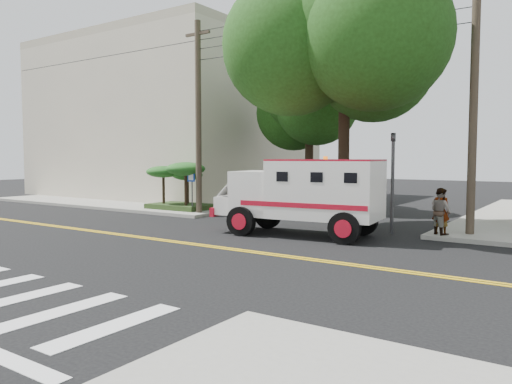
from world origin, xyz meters
The scene contains 13 objects.
ground centered at (0.00, 0.00, 0.00)m, with size 100.00×100.00×0.00m, color black.
sidewalk_nw centered at (-13.50, 13.50, 0.07)m, with size 17.00×17.00×0.15m, color gray.
building_left centered at (-15.50, 15.00, 5.15)m, with size 16.00×14.00×10.00m, color beige.
utility_pole_left centered at (-5.60, 6.00, 4.50)m, with size 0.28×0.28×9.00m, color #382D23.
utility_pole_right centered at (6.30, 6.20, 4.50)m, with size 0.28×0.28×9.00m, color #382D23.
tree_main centered at (1.94, 6.21, 7.20)m, with size 6.08×5.70×9.85m.
tree_left centered at (-2.68, 11.79, 5.73)m, with size 4.48×4.20×7.70m.
traffic_signal centered at (3.80, 5.60, 2.23)m, with size 0.15×0.18×3.60m.
accessibility_sign centered at (-6.20, 6.17, 1.37)m, with size 0.45×0.10×2.02m.
palm_planter centered at (-7.44, 6.62, 1.65)m, with size 3.52×2.63×2.36m.
armored_truck centered at (1.40, 3.50, 1.52)m, with size 6.07×2.91×2.67m.
pedestrian_a centered at (5.50, 5.50, 0.94)m, with size 0.57×0.38×1.57m, color gray.
pedestrian_b centered at (5.50, 5.50, 0.93)m, with size 0.76×0.59×1.57m, color gray.
Camera 1 is at (9.77, -11.73, 2.74)m, focal length 35.00 mm.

